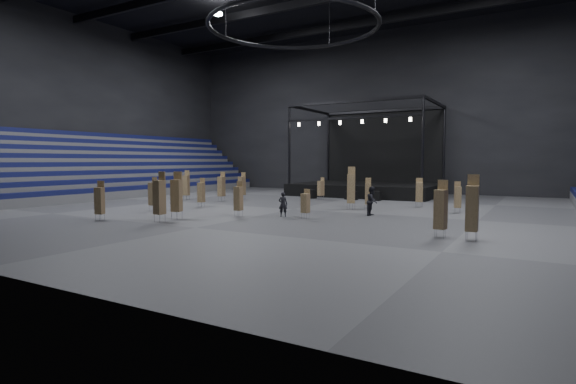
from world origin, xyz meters
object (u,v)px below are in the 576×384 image
Objects in this scene: chair_stack_6 at (160,196)px; chair_stack_16 at (221,186)px; chair_stack_0 at (321,188)px; chair_stack_12 at (177,195)px; chair_stack_15 at (201,192)px; chair_stack_1 at (186,185)px; chair_stack_2 at (351,188)px; man_center at (283,204)px; stage at (370,181)px; crew_member at (372,201)px; chair_stack_11 at (306,203)px; chair_stack_13 at (472,207)px; chair_stack_4 at (419,192)px; chair_stack_7 at (441,208)px; chair_stack_8 at (100,200)px; flight_case_left at (310,194)px; flight_case_mid at (351,195)px; chair_stack_10 at (368,193)px; chair_stack_14 at (153,193)px; flight_case_right at (373,196)px; chair_stack_9 at (242,185)px; chair_stack_5 at (238,198)px.

chair_stack_16 is at bearing 115.74° from chair_stack_6.
chair_stack_16 is at bearing -118.03° from chair_stack_0.
chair_stack_15 is at bearing 99.84° from chair_stack_12.
chair_stack_2 is at bearing -14.49° from chair_stack_1.
stage is at bearing -109.41° from man_center.
crew_member is at bearing 45.67° from chair_stack_6.
chair_stack_16 is (-11.92, 6.87, 0.35)m from chair_stack_11.
chair_stack_13 is (14.78, -15.33, 0.40)m from chair_stack_0.
chair_stack_12 is (-11.03, -14.21, 0.29)m from chair_stack_4.
chair_stack_7 reaches higher than chair_stack_8.
chair_stack_8 is at bearing -100.16° from flight_case_left.
chair_stack_15 is at bearing -92.74° from chair_stack_0.
chair_stack_11 reaches higher than man_center.
flight_case_left is 4.01m from flight_case_mid.
chair_stack_14 reaches higher than chair_stack_10.
chair_stack_16 reaches higher than chair_stack_10.
flight_case_left is 0.52× the size of chair_stack_14.
flight_case_right is 4.71m from chair_stack_0.
stage is at bearing 64.10° from chair_stack_9.
chair_stack_7 is (8.11, -9.28, -0.21)m from chair_stack_2.
crew_member is at bearing -10.49° from chair_stack_16.
chair_stack_8 is (-5.97, -5.67, 0.04)m from chair_stack_5.
chair_stack_6 is at bearing -63.42° from chair_stack_9.
chair_stack_5 is at bearing 120.58° from crew_member.
chair_stack_14 is at bearing -13.49° from man_center.
stage is at bearing 103.22° from chair_stack_0.
stage is 11.16× the size of flight_case_right.
chair_stack_2 is 1.32× the size of chair_stack_8.
chair_stack_9 is at bearing 158.84° from chair_stack_7.
flight_case_mid is 0.49× the size of chair_stack_8.
chair_stack_4 is 0.76× the size of chair_stack_13.
chair_stack_0 is at bearing 121.79° from chair_stack_10.
chair_stack_2 reaches higher than chair_stack_13.
chair_stack_10 is (6.35, -5.29, 0.08)m from chair_stack_0.
chair_stack_10 reaches higher than crew_member.
chair_stack_15 is at bearing -52.14° from chair_stack_1.
chair_stack_11 is at bearing -128.58° from chair_stack_4.
chair_stack_1 is at bearing 79.23° from crew_member.
man_center is (3.20, -12.10, -0.31)m from chair_stack_0.
chair_stack_15 reaches higher than crew_member.
flight_case_right is 20.40m from chair_stack_6.
man_center reaches higher than flight_case_right.
chair_stack_4 is 17.99m from chair_stack_12.
chair_stack_5 is (-1.63, -14.93, 0.78)m from flight_case_mid.
flight_case_left is 13.78m from crew_member.
chair_stack_13 is 1.15× the size of chair_stack_16.
flight_case_mid is 8.00m from chair_stack_10.
chair_stack_8 is at bearing -145.94° from chair_stack_4.
chair_stack_2 is (5.31, -5.97, 0.48)m from chair_stack_0.
chair_stack_1 is at bearing 162.65° from chair_stack_2.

